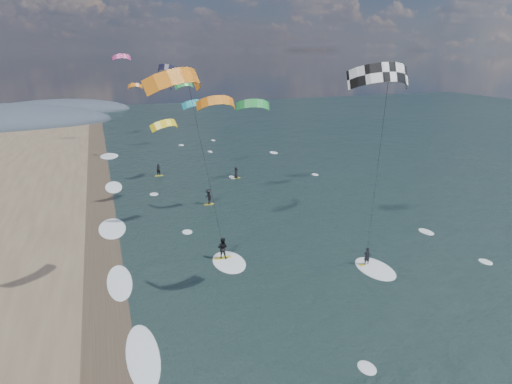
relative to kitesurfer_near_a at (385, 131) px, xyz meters
name	(u,v)px	position (x,y,z in m)	size (l,w,h in m)	color
ground	(352,383)	(-5.18, -6.16, -12.04)	(260.00, 260.00, 0.00)	black
wet_sand_strip	(107,322)	(-17.18, 3.84, -12.04)	(3.00, 240.00, 0.00)	#382D23
kitesurfer_near_a	(385,131)	(0.00, 0.00, 0.00)	(7.49, 8.35, 16.47)	gold
kitesurfer_near_b	(202,144)	(-10.09, 5.58, -1.17)	(7.25, 9.16, 16.20)	gold
far_kitesurfers	(206,185)	(-4.68, 28.07, -11.18)	(10.92, 14.74, 1.79)	gold
bg_kite_field	(168,85)	(-5.69, 47.31, -0.53)	(13.14, 73.02, 7.80)	teal
shoreline_surf	(121,283)	(-15.98, 8.59, -12.04)	(2.40, 79.40, 0.11)	white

